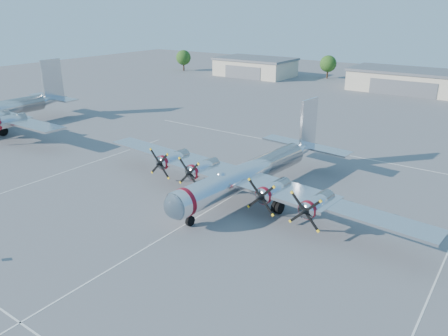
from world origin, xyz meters
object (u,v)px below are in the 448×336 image
Objects in this scene: hangar_west at (255,67)px; hangar_center at (410,81)px; tree_far_west at (183,58)px; tree_west at (328,64)px; main_bomber_b29 at (251,195)px.

hangar_west is 45.00m from hangar_center.
tree_far_west reaches higher than hangar_center.
tree_far_west is at bearing -170.99° from hangar_west.
hangar_west is at bearing -158.11° from tree_west.
hangar_west is 3.40× the size of tree_west.
main_bomber_b29 is at bearing -45.58° from tree_far_west.
tree_far_west and tree_west have the same top height.
main_bomber_b29 is (46.46, -76.89, -2.71)m from hangar_west.
hangar_center is 0.69× the size of main_bomber_b29.
tree_far_west is 0.16× the size of main_bomber_b29.
main_bomber_b29 is (71.46, -72.93, -4.22)m from tree_far_west.
hangar_center reaches higher than main_bomber_b29.
hangar_west is 21.61m from tree_west.
tree_west is 89.05m from main_bomber_b29.
tree_west is (45.00, 12.00, 0.00)m from tree_far_west.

